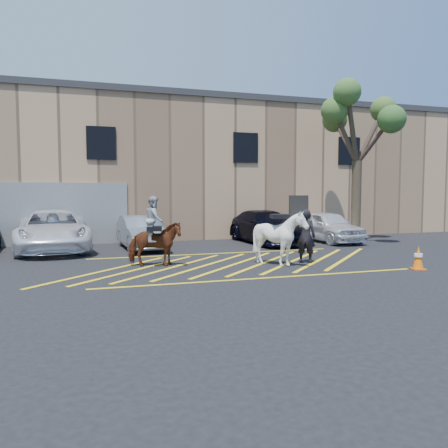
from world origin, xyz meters
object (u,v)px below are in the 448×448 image
object	(u,v)px
car_silver_sedan	(141,232)
mounted_bay	(154,238)
tree	(358,119)
handler	(306,236)
saddled_white	(280,238)
car_blue_suv	(265,227)
car_white_pickup	(53,231)
traffic_cone	(418,258)
car_white_suv	(327,226)

from	to	relation	value
car_silver_sedan	mounted_bay	distance (m)	4.51
tree	car_silver_sedan	bearing A→B (deg)	173.78
handler	saddled_white	world-z (taller)	handler
handler	mounted_bay	distance (m)	5.01
car_silver_sedan	tree	distance (m)	10.94
car_silver_sedan	car_blue_suv	size ratio (longest dim) A/B	0.81
saddled_white	tree	xyz separation A→B (m)	(5.91, 4.53, 4.79)
mounted_bay	saddled_white	world-z (taller)	mounted_bay
saddled_white	tree	bearing A→B (deg)	37.50
mounted_bay	car_white_pickup	bearing A→B (deg)	124.20
car_blue_suv	tree	distance (m)	6.44
handler	saddled_white	xyz separation A→B (m)	(-1.06, -0.24, 0.00)
car_white_pickup	traffic_cone	xyz separation A→B (m)	(11.04, -7.94, -0.46)
car_silver_sedan	handler	world-z (taller)	handler
car_silver_sedan	car_white_suv	size ratio (longest dim) A/B	0.98
handler	saddled_white	size ratio (longest dim) A/B	0.98
car_white_suv	tree	distance (m)	5.13
car_blue_suv	traffic_cone	size ratio (longest dim) A/B	7.12
car_silver_sedan	traffic_cone	xyz separation A→B (m)	(7.57, -7.49, -0.33)
car_white_pickup	saddled_white	distance (m)	9.43
car_blue_suv	handler	distance (m)	5.83
car_blue_suv	saddled_white	world-z (taller)	saddled_white
traffic_cone	saddled_white	bearing A→B (deg)	153.40
mounted_bay	tree	bearing A→B (deg)	19.44
saddled_white	mounted_bay	bearing A→B (deg)	164.43
car_white_suv	mounted_bay	distance (m)	9.99
car_white_pickup	car_white_suv	xyz separation A→B (m)	(12.30, -0.48, -0.09)
car_blue_suv	tree	xyz separation A→B (m)	(3.87, -1.46, 4.94)
saddled_white	traffic_cone	xyz separation A→B (m)	(3.80, -1.90, -0.54)
mounted_bay	saddled_white	size ratio (longest dim) A/B	1.22
car_white_pickup	car_blue_suv	bearing A→B (deg)	-4.21
car_silver_sedan	traffic_cone	distance (m)	10.66
car_white_pickup	tree	bearing A→B (deg)	-10.46
car_silver_sedan	car_white_pickup	bearing A→B (deg)	168.39
car_white_pickup	car_silver_sedan	distance (m)	3.50
car_blue_suv	car_white_suv	bearing A→B (deg)	-11.63
car_white_suv	saddled_white	world-z (taller)	saddled_white
car_white_pickup	car_white_suv	size ratio (longest dim) A/B	1.37
mounted_bay	car_silver_sedan	bearing A→B (deg)	88.71
car_silver_sedan	tree	size ratio (longest dim) A/B	0.58
mounted_bay	traffic_cone	distance (m)	8.25
handler	traffic_cone	world-z (taller)	handler
tree	car_white_pickup	bearing A→B (deg)	173.48
car_white_suv	tree	world-z (taller)	tree
saddled_white	car_white_suv	bearing A→B (deg)	47.68
car_silver_sedan	handler	xyz separation A→B (m)	(4.83, -5.35, 0.21)
tree	handler	bearing A→B (deg)	-138.48
car_blue_suv	mounted_bay	xyz separation A→B (m)	(-5.91, -4.91, 0.16)
car_white_pickup	car_blue_suv	distance (m)	9.28
mounted_bay	tree	world-z (taller)	tree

